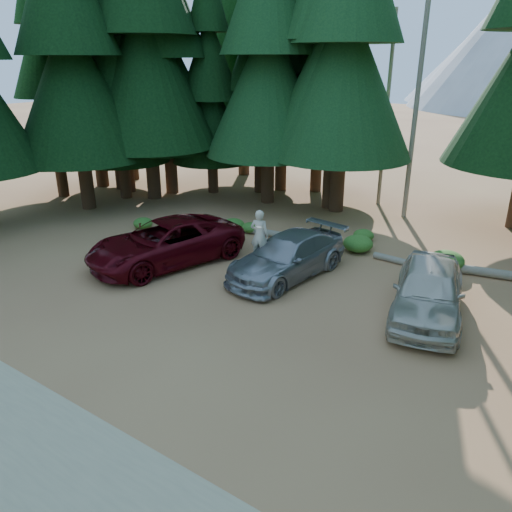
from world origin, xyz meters
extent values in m
plane|color=#9C6542|center=(0.00, 0.00, 0.00)|extent=(160.00, 160.00, 0.00)
cube|color=tan|center=(0.00, -6.50, 0.01)|extent=(26.00, 3.50, 0.01)
cylinder|color=slate|center=(0.80, 14.50, 6.00)|extent=(0.24, 0.24, 12.00)
cylinder|color=slate|center=(-1.20, 16.00, 5.00)|extent=(0.20, 0.20, 10.00)
imported|color=#51060E|center=(-4.93, 2.93, 0.87)|extent=(4.54, 6.85, 1.75)
imported|color=#97999E|center=(-0.29, 4.59, 0.79)|extent=(2.93, 5.67, 1.57)
imported|color=beige|center=(5.00, 4.43, 0.89)|extent=(3.24, 5.54, 1.77)
imported|color=beige|center=(-1.20, 4.07, 1.60)|extent=(0.79, 0.61, 1.93)
cylinder|color=white|center=(-1.20, 4.12, 1.95)|extent=(0.36, 0.36, 0.04)
cylinder|color=slate|center=(-3.25, 7.95, 0.15)|extent=(4.28, 0.98, 0.31)
cylinder|color=slate|center=(3.34, 8.07, 0.13)|extent=(3.21, 0.49, 0.26)
ellipsoid|color=#2C661E|center=(-4.32, 7.92, 0.23)|extent=(0.85, 0.85, 0.47)
ellipsoid|color=#2C661E|center=(-5.13, 7.64, 0.30)|extent=(1.07, 1.07, 0.59)
ellipsoid|color=#2C661E|center=(0.87, 8.49, 0.35)|extent=(1.26, 1.26, 0.69)
ellipsoid|color=#2C661E|center=(0.53, 9.88, 0.25)|extent=(0.92, 0.92, 0.51)
ellipsoid|color=#2C661E|center=(4.50, 8.63, 0.37)|extent=(1.34, 1.34, 0.74)
ellipsoid|color=#2C661E|center=(-8.98, 5.50, 0.25)|extent=(0.92, 0.92, 0.51)
camera|label=1|loc=(8.54, -10.32, 7.72)|focal=35.00mm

